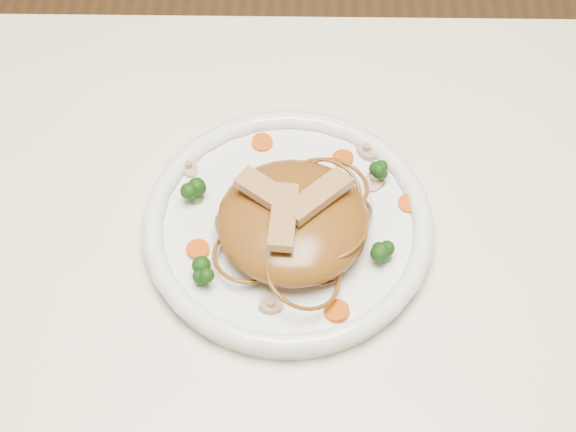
{
  "coord_description": "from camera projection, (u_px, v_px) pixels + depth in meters",
  "views": [
    {
      "loc": [
        -0.0,
        -0.37,
        1.43
      ],
      "look_at": [
        -0.01,
        0.09,
        0.78
      ],
      "focal_mm": 53.44,
      "sensor_mm": 36.0,
      "label": 1
    }
  ],
  "objects": [
    {
      "name": "mushroom_2",
      "position": [
        189.0,
        168.0,
        0.85
      ],
      "size": [
        0.03,
        0.03,
        0.01
      ],
      "primitive_type": "cylinder",
      "rotation": [
        0.0,
        0.0,
        -1.09
      ],
      "color": "tan",
      "rests_on": "plate"
    },
    {
      "name": "broccoli_0",
      "position": [
        380.0,
        173.0,
        0.83
      ],
      "size": [
        0.04,
        0.04,
        0.03
      ],
      "primitive_type": null,
      "rotation": [
        0.0,
        0.0,
        0.42
      ],
      "color": "#133C0C",
      "rests_on": "plate"
    },
    {
      "name": "mushroom_1",
      "position": [
        374.0,
        181.0,
        0.84
      ],
      "size": [
        0.03,
        0.03,
        0.01
      ],
      "primitive_type": "cylinder",
      "rotation": [
        0.0,
        0.0,
        1.08
      ],
      "color": "tan",
      "rests_on": "plate"
    },
    {
      "name": "broccoli_1",
      "position": [
        195.0,
        190.0,
        0.82
      ],
      "size": [
        0.04,
        0.04,
        0.03
      ],
      "primitive_type": null,
      "rotation": [
        0.0,
        0.0,
        0.41
      ],
      "color": "#133C0C",
      "rests_on": "plate"
    },
    {
      "name": "chicken_c",
      "position": [
        283.0,
        217.0,
        0.75
      ],
      "size": [
        0.03,
        0.07,
        0.01
      ],
      "primitive_type": "cube",
      "rotation": [
        0.0,
        0.0,
        4.64
      ],
      "color": "tan",
      "rests_on": "noodle_mound"
    },
    {
      "name": "chicken_a",
      "position": [
        318.0,
        196.0,
        0.76
      ],
      "size": [
        0.06,
        0.06,
        0.01
      ],
      "primitive_type": "cube",
      "rotation": [
        0.0,
        0.0,
        0.76
      ],
      "color": "tan",
      "rests_on": "noodle_mound"
    },
    {
      "name": "table",
      "position": [
        297.0,
        368.0,
        0.85
      ],
      "size": [
        1.2,
        0.8,
        0.75
      ],
      "color": "beige",
      "rests_on": "ground"
    },
    {
      "name": "carrot_4",
      "position": [
        337.0,
        311.0,
        0.75
      ],
      "size": [
        0.03,
        0.03,
        0.0
      ],
      "primitive_type": "cylinder",
      "rotation": [
        0.0,
        0.0,
        -0.23
      ],
      "color": "#B24306",
      "rests_on": "plate"
    },
    {
      "name": "carrot_1",
      "position": [
        198.0,
        250.0,
        0.79
      ],
      "size": [
        0.02,
        0.02,
        0.0
      ],
      "primitive_type": "cylinder",
      "rotation": [
        0.0,
        0.0,
        0.11
      ],
      "color": "#B24306",
      "rests_on": "plate"
    },
    {
      "name": "carrot_3",
      "position": [
        262.0,
        143.0,
        0.87
      ],
      "size": [
        0.03,
        0.03,
        0.0
      ],
      "primitive_type": "cylinder",
      "rotation": [
        0.0,
        0.0,
        -0.22
      ],
      "color": "#B24306",
      "rests_on": "plate"
    },
    {
      "name": "carrot_0",
      "position": [
        343.0,
        158.0,
        0.85
      ],
      "size": [
        0.02,
        0.02,
        0.0
      ],
      "primitive_type": "cylinder",
      "rotation": [
        0.0,
        0.0,
        -0.15
      ],
      "color": "#B24306",
      "rests_on": "plate"
    },
    {
      "name": "broccoli_3",
      "position": [
        386.0,
        248.0,
        0.78
      ],
      "size": [
        0.03,
        0.03,
        0.03
      ],
      "primitive_type": null,
      "rotation": [
        0.0,
        0.0,
        0.15
      ],
      "color": "#133C0C",
      "rests_on": "plate"
    },
    {
      "name": "chicken_b",
      "position": [
        271.0,
        195.0,
        0.76
      ],
      "size": [
        0.07,
        0.06,
        0.01
      ],
      "primitive_type": "cube",
      "rotation": [
        0.0,
        0.0,
        2.53
      ],
      "color": "tan",
      "rests_on": "noodle_mound"
    },
    {
      "name": "broccoli_2",
      "position": [
        200.0,
        272.0,
        0.76
      ],
      "size": [
        0.03,
        0.03,
        0.03
      ],
      "primitive_type": null,
      "rotation": [
        0.0,
        0.0,
        -0.07
      ],
      "color": "#133C0C",
      "rests_on": "plate"
    },
    {
      "name": "mushroom_3",
      "position": [
        367.0,
        150.0,
        0.86
      ],
      "size": [
        0.04,
        0.04,
        0.01
      ],
      "primitive_type": "cylinder",
      "rotation": [
        0.0,
        0.0,
        2.07
      ],
      "color": "tan",
      "rests_on": "plate"
    },
    {
      "name": "plate",
      "position": [
        288.0,
        229.0,
        0.82
      ],
      "size": [
        0.29,
        0.29,
        0.02
      ],
      "primitive_type": "cylinder",
      "rotation": [
        0.0,
        0.0,
        0.05
      ],
      "color": "white",
      "rests_on": "table"
    },
    {
      "name": "mushroom_0",
      "position": [
        271.0,
        306.0,
        0.76
      ],
      "size": [
        0.02,
        0.02,
        0.01
      ],
      "primitive_type": "cylinder",
      "rotation": [
        0.0,
        0.0,
        0.04
      ],
      "color": "tan",
      "rests_on": "plate"
    },
    {
      "name": "carrot_2",
      "position": [
        409.0,
        203.0,
        0.82
      ],
      "size": [
        0.03,
        0.03,
        0.0
      ],
      "primitive_type": "cylinder",
      "rotation": [
        0.0,
        0.0,
        0.4
      ],
      "color": "#B24306",
      "rests_on": "plate"
    },
    {
      "name": "noodle_mound",
      "position": [
        293.0,
        221.0,
        0.78
      ],
      "size": [
        0.16,
        0.16,
        0.05
      ],
      "primitive_type": "ellipsoid",
      "rotation": [
        0.0,
        0.0,
        -0.15
      ],
      "color": "brown",
      "rests_on": "plate"
    }
  ]
}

